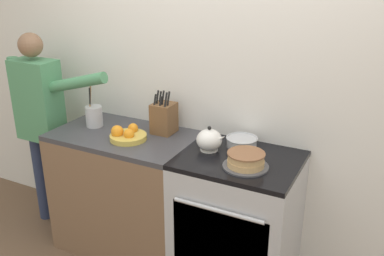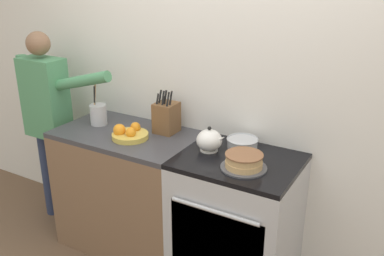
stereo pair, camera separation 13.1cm
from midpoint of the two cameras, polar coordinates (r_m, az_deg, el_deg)
wall_back at (r=2.83m, az=5.99°, el=6.56°), size 8.00×0.04×2.60m
counter_cabinet at (r=3.19m, az=-7.15°, el=-8.19°), size 0.98×0.59×0.91m
stove_range at (r=2.82m, az=7.22°, el=-12.52°), size 0.72×0.63×0.91m
layer_cake at (r=2.47m, az=8.46°, el=-4.47°), size 0.27×0.27×0.09m
tea_kettle at (r=2.66m, az=3.76°, el=-1.69°), size 0.20×0.16×0.16m
mixing_bowl at (r=2.73m, az=8.10°, el=-2.01°), size 0.20×0.20×0.07m
knife_block at (r=2.94m, az=-2.16°, el=1.43°), size 0.14×0.15×0.30m
utensil_crock at (r=3.15m, az=-11.21°, el=1.81°), size 0.12×0.12×0.29m
fruit_bowl at (r=2.88m, az=-7.12°, el=-0.76°), size 0.24×0.24×0.10m
person_baker at (r=3.47m, az=-17.63°, el=1.87°), size 0.90×0.20×1.54m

